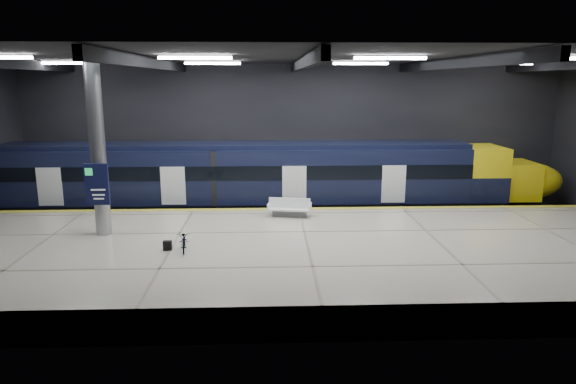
{
  "coord_description": "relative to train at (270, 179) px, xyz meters",
  "views": [
    {
      "loc": [
        -1.44,
        -20.93,
        7.09
      ],
      "look_at": [
        -0.56,
        1.5,
        2.2
      ],
      "focal_mm": 32.0,
      "sensor_mm": 36.0,
      "label": 1
    }
  ],
  "objects": [
    {
      "name": "safety_strip",
      "position": [
        1.34,
        -2.75,
        -0.95
      ],
      "size": [
        30.0,
        0.4,
        0.01
      ],
      "primitive_type": "cube",
      "color": "gold",
      "rests_on": "platform"
    },
    {
      "name": "info_column",
      "position": [
        -6.66,
        -6.52,
        2.4
      ],
      "size": [
        0.9,
        0.78,
        6.9
      ],
      "color": "#9EA0A5",
      "rests_on": "platform"
    },
    {
      "name": "train",
      "position": [
        0.0,
        0.0,
        0.0
      ],
      "size": [
        29.4,
        2.84,
        3.79
      ],
      "color": "black",
      "rests_on": "ground"
    },
    {
      "name": "pannier_bag",
      "position": [
        -3.74,
        -8.64,
        -0.78
      ],
      "size": [
        0.3,
        0.18,
        0.35
      ],
      "primitive_type": "cube",
      "rotation": [
        0.0,
        0.0,
        -0.01
      ],
      "color": "black",
      "rests_on": "platform"
    },
    {
      "name": "rails",
      "position": [
        1.34,
        0.0,
        -1.98
      ],
      "size": [
        30.0,
        1.52,
        0.16
      ],
      "color": "gray",
      "rests_on": "ground"
    },
    {
      "name": "bench",
      "position": [
        0.85,
        -4.1,
        -0.66
      ],
      "size": [
        2.04,
        1.14,
        0.85
      ],
      "rotation": [
        0.0,
        0.0,
        -0.19
      ],
      "color": "#595B60",
      "rests_on": "platform"
    },
    {
      "name": "ground",
      "position": [
        1.34,
        -5.5,
        -2.06
      ],
      "size": [
        30.0,
        30.0,
        0.0
      ],
      "primitive_type": "plane",
      "color": "black",
      "rests_on": "ground"
    },
    {
      "name": "platform",
      "position": [
        1.34,
        -8.0,
        -1.51
      ],
      "size": [
        30.0,
        11.0,
        1.1
      ],
      "primitive_type": "cube",
      "color": "beige",
      "rests_on": "ground"
    },
    {
      "name": "room_shell",
      "position": [
        1.34,
        -5.49,
        3.66
      ],
      "size": [
        30.1,
        16.1,
        8.05
      ],
      "color": "black",
      "rests_on": "ground"
    },
    {
      "name": "bicycle",
      "position": [
        -3.14,
        -8.64,
        -0.6
      ],
      "size": [
        0.67,
        1.43,
        0.72
      ],
      "primitive_type": "imported",
      "rotation": [
        0.0,
        0.0,
        0.14
      ],
      "color": "#99999E",
      "rests_on": "platform"
    }
  ]
}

